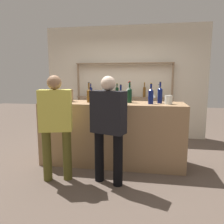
% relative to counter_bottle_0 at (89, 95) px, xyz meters
% --- Properties ---
extents(ground_plane, '(16.00, 16.00, 0.00)m').
position_rel_counter_bottle_0_xyz_m(ground_plane, '(0.40, 0.02, -1.22)').
color(ground_plane, brown).
extents(bar_counter, '(2.47, 0.68, 1.09)m').
position_rel_counter_bottle_0_xyz_m(bar_counter, '(0.40, 0.02, -0.68)').
color(bar_counter, '#997551').
rests_on(bar_counter, ground_plane).
extents(back_wall, '(4.07, 0.12, 2.80)m').
position_rel_counter_bottle_0_xyz_m(back_wall, '(0.40, 1.96, 0.18)').
color(back_wall, beige).
rests_on(back_wall, ground_plane).
extents(back_shelf, '(2.41, 0.18, 1.88)m').
position_rel_counter_bottle_0_xyz_m(back_shelf, '(0.39, 1.78, 0.03)').
color(back_shelf, '#897056').
rests_on(back_shelf, ground_plane).
extents(counter_bottle_0, '(0.07, 0.07, 0.35)m').
position_rel_counter_bottle_0_xyz_m(counter_bottle_0, '(0.00, 0.00, 0.00)').
color(counter_bottle_0, brown).
rests_on(counter_bottle_0, bar_counter).
extents(counter_bottle_1, '(0.08, 0.08, 0.37)m').
position_rel_counter_bottle_0_xyz_m(counter_bottle_1, '(0.70, 0.06, 0.01)').
color(counter_bottle_1, black).
rests_on(counter_bottle_1, bar_counter).
extents(counter_bottle_2, '(0.09, 0.09, 0.34)m').
position_rel_counter_bottle_0_xyz_m(counter_bottle_2, '(1.06, -0.06, 0.01)').
color(counter_bottle_2, '#0F1956').
rests_on(counter_bottle_2, bar_counter).
extents(counter_bottle_3, '(0.08, 0.08, 0.36)m').
position_rel_counter_bottle_0_xyz_m(counter_bottle_3, '(1.21, 0.07, 0.01)').
color(counter_bottle_3, '#0F1956').
rests_on(counter_bottle_3, bar_counter).
extents(counter_bottle_4, '(0.08, 0.08, 0.35)m').
position_rel_counter_bottle_0_xyz_m(counter_bottle_4, '(0.67, 0.21, 0.00)').
color(counter_bottle_4, silver).
rests_on(counter_bottle_4, bar_counter).
extents(counter_bottle_5, '(0.08, 0.08, 0.32)m').
position_rel_counter_bottle_0_xyz_m(counter_bottle_5, '(0.58, -0.17, -0.01)').
color(counter_bottle_5, '#0F1956').
rests_on(counter_bottle_5, bar_counter).
extents(wine_glass, '(0.08, 0.08, 0.15)m').
position_rel_counter_bottle_0_xyz_m(wine_glass, '(1.11, 0.22, -0.02)').
color(wine_glass, silver).
rests_on(wine_glass, bar_counter).
extents(ice_bucket, '(0.20, 0.20, 0.22)m').
position_rel_counter_bottle_0_xyz_m(ice_bucket, '(-0.41, 0.07, -0.02)').
color(ice_bucket, '#846647').
rests_on(ice_bucket, bar_counter).
extents(cork_jar, '(0.13, 0.13, 0.14)m').
position_rel_counter_bottle_0_xyz_m(cork_jar, '(1.35, -0.03, -0.06)').
color(cork_jar, silver).
rests_on(cork_jar, bar_counter).
extents(customer_center, '(0.53, 0.36, 1.54)m').
position_rel_counter_bottle_0_xyz_m(customer_center, '(0.48, -0.73, -0.33)').
color(customer_center, black).
rests_on(customer_center, ground_plane).
extents(customer_left, '(0.50, 0.32, 1.56)m').
position_rel_counter_bottle_0_xyz_m(customer_left, '(-0.29, -0.76, -0.32)').
color(customer_left, brown).
rests_on(customer_left, ground_plane).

